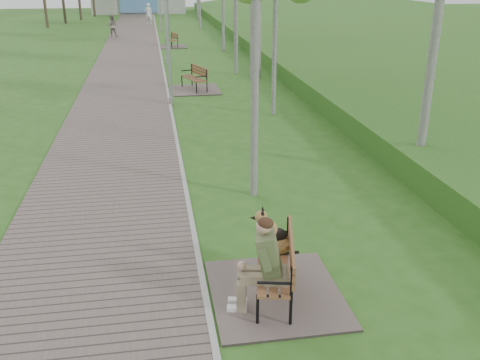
% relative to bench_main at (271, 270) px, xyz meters
% --- Properties ---
extents(ground, '(120.00, 120.00, 0.00)m').
position_rel_bench_main_xyz_m(ground, '(-0.98, 5.86, -0.49)').
color(ground, '#2B5719').
rests_on(ground, ground).
extents(walkway, '(3.50, 67.00, 0.04)m').
position_rel_bench_main_xyz_m(walkway, '(-2.73, 27.36, -0.47)').
color(walkway, '#62554F').
rests_on(walkway, ground).
extents(kerb, '(0.10, 67.00, 0.05)m').
position_rel_bench_main_xyz_m(kerb, '(-0.98, 27.36, -0.46)').
color(kerb, '#999993').
rests_on(kerb, ground).
extents(embankment, '(14.00, 70.00, 1.60)m').
position_rel_bench_main_xyz_m(embankment, '(11.02, 25.86, -0.49)').
color(embankment, '#40742A').
rests_on(embankment, ground).
extents(bench_main, '(1.97, 2.19, 1.72)m').
position_rel_bench_main_xyz_m(bench_main, '(0.00, 0.00, 0.00)').
color(bench_main, '#62554F').
rests_on(bench_main, ground).
extents(bench_second, '(1.96, 2.17, 1.20)m').
position_rel_bench_main_xyz_m(bench_second, '(0.12, 15.01, -0.26)').
color(bench_second, '#62554F').
rests_on(bench_second, ground).
extents(bench_third, '(1.74, 1.94, 1.07)m').
position_rel_bench_main_xyz_m(bench_third, '(-0.19, 28.22, -0.29)').
color(bench_third, '#62554F').
rests_on(bench_third, ground).
extents(lamp_post_near, '(0.19, 0.19, 4.99)m').
position_rel_bench_main_xyz_m(lamp_post_near, '(-0.92, 12.65, 1.85)').
color(lamp_post_near, '#A3A5AB').
rests_on(lamp_post_near, ground).
extents(lamp_post_second, '(0.22, 0.22, 5.65)m').
position_rel_bench_main_xyz_m(lamp_post_second, '(-0.69, 21.76, 2.16)').
color(lamp_post_second, '#A3A5AB').
rests_on(lamp_post_second, ground).
extents(pedestrian_near, '(0.75, 0.58, 1.82)m').
position_rel_bench_main_xyz_m(pedestrian_near, '(-1.51, 43.07, 0.43)').
color(pedestrian_near, white).
rests_on(pedestrian_near, ground).
extents(pedestrian_far, '(0.79, 0.63, 1.59)m').
position_rel_bench_main_xyz_m(pedestrian_far, '(-4.18, 34.08, 0.31)').
color(pedestrian_far, gray).
rests_on(pedestrian_far, ground).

